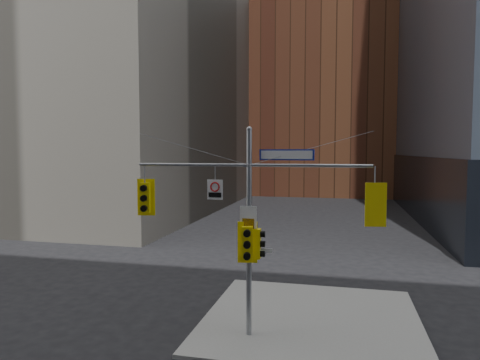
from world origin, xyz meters
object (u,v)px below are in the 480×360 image
at_px(street_sign_blade, 286,155).
at_px(traffic_light_pole_front, 247,243).
at_px(traffic_light_west_arm, 145,198).
at_px(traffic_light_pole_side, 258,244).
at_px(signal_assembly, 249,212).
at_px(traffic_light_east_arm, 374,204).
at_px(regulatory_sign_arm, 215,189).

bearing_deg(street_sign_blade, traffic_light_pole_front, -160.08).
xyz_separation_m(traffic_light_west_arm, traffic_light_pole_side, (4.15, -0.00, -1.47)).
bearing_deg(traffic_light_pole_front, street_sign_blade, 2.28).
relative_size(signal_assembly, street_sign_blade, 4.34).
distance_m(traffic_light_east_arm, traffic_light_pole_side, 4.01).
bearing_deg(traffic_light_west_arm, signal_assembly, -12.70).
bearing_deg(traffic_light_pole_front, signal_assembly, 79.90).
relative_size(traffic_light_pole_front, regulatory_sign_arm, 2.03).
bearing_deg(street_sign_blade, traffic_light_east_arm, 7.73).
relative_size(traffic_light_pole_side, regulatory_sign_arm, 1.46).
xyz_separation_m(traffic_light_east_arm, regulatory_sign_arm, (-5.25, -0.02, 0.37)).
bearing_deg(traffic_light_pole_side, traffic_light_pole_front, 128.12).
relative_size(signal_assembly, regulatory_sign_arm, 11.56).
distance_m(traffic_light_east_arm, street_sign_blade, 3.20).
relative_size(traffic_light_west_arm, traffic_light_pole_side, 1.32).
bearing_deg(regulatory_sign_arm, signal_assembly, 3.13).
relative_size(traffic_light_pole_side, street_sign_blade, 0.55).
xyz_separation_m(traffic_light_west_arm, traffic_light_pole_front, (3.83, -0.28, -1.41)).
relative_size(signal_assembly, traffic_light_west_arm, 5.99).
xyz_separation_m(traffic_light_pole_side, traffic_light_pole_front, (-0.32, -0.27, 0.06)).
height_order(traffic_light_east_arm, traffic_light_pole_side, traffic_light_east_arm).
distance_m(signal_assembly, street_sign_blade, 2.30).
bearing_deg(traffic_light_east_arm, signal_assembly, -9.04).
relative_size(traffic_light_east_arm, street_sign_blade, 0.75).
bearing_deg(signal_assembly, traffic_light_east_arm, 0.01).
bearing_deg(traffic_light_pole_front, traffic_light_east_arm, -6.09).
distance_m(signal_assembly, traffic_light_pole_side, 1.13).
xyz_separation_m(traffic_light_pole_side, regulatory_sign_arm, (-1.52, -0.03, 1.84)).
bearing_deg(signal_assembly, traffic_light_pole_front, -90.25).
bearing_deg(traffic_light_west_arm, traffic_light_pole_side, -12.56).
bearing_deg(street_sign_blade, traffic_light_pole_side, -172.55).
xyz_separation_m(signal_assembly, regulatory_sign_arm, (-1.20, -0.02, 0.75)).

